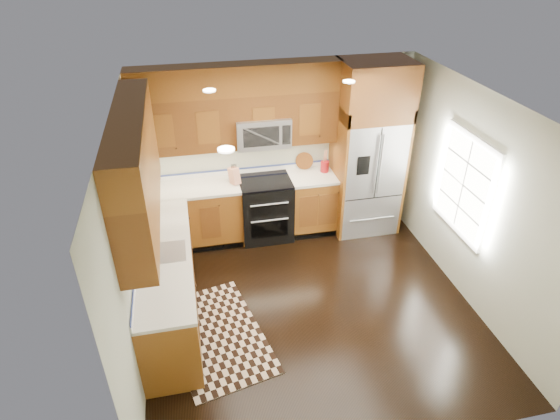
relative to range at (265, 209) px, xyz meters
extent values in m
plane|color=black|center=(0.25, -1.67, -0.47)|extent=(4.00, 4.00, 0.00)
cube|color=#B7BBA9|center=(0.25, 0.33, 0.83)|extent=(4.00, 0.02, 2.60)
cube|color=#B7BBA9|center=(-1.75, -1.67, 0.83)|extent=(0.02, 4.00, 2.60)
cube|color=#B7BBA9|center=(2.25, -1.67, 0.83)|extent=(0.02, 4.00, 2.60)
cube|color=white|center=(2.23, -1.47, 0.93)|extent=(0.04, 1.10, 1.30)
cube|color=white|center=(2.22, -1.47, 0.93)|extent=(0.02, 0.95, 1.15)
cube|color=brown|center=(-1.06, 0.03, -0.02)|extent=(1.37, 0.60, 0.90)
cube|color=brown|center=(0.74, 0.03, -0.02)|extent=(0.72, 0.60, 0.90)
cube|color=brown|center=(-1.45, -1.47, -0.02)|extent=(0.60, 2.40, 0.90)
cube|color=beige|center=(-0.32, 0.03, 0.45)|extent=(2.85, 0.62, 0.04)
cube|color=beige|center=(-1.45, -1.47, 0.45)|extent=(0.62, 2.40, 0.04)
cube|color=brown|center=(-0.32, 0.17, 1.36)|extent=(2.85, 0.33, 0.75)
cube|color=brown|center=(-1.58, -1.47, 1.36)|extent=(0.33, 2.40, 0.75)
cube|color=brown|center=(-0.32, 0.17, 1.93)|extent=(2.85, 0.33, 0.40)
cube|color=brown|center=(-1.58, -1.47, 1.93)|extent=(0.33, 2.40, 0.40)
cube|color=black|center=(0.00, 0.00, -0.01)|extent=(0.76, 0.64, 0.92)
cube|color=black|center=(0.00, 0.00, 0.47)|extent=(0.76, 0.60, 0.02)
cube|color=black|center=(0.00, -0.31, 0.15)|extent=(0.55, 0.01, 0.18)
cube|color=black|center=(0.00, -0.31, -0.17)|extent=(0.55, 0.01, 0.28)
cylinder|color=#B2B2B7|center=(0.00, -0.34, 0.27)|extent=(0.55, 0.02, 0.02)
cylinder|color=#B2B2B7|center=(0.00, -0.34, 0.00)|extent=(0.55, 0.02, 0.02)
cube|color=#B2B2B7|center=(0.00, 0.13, 1.19)|extent=(0.76, 0.40, 0.42)
cube|color=black|center=(-0.05, -0.06, 1.19)|extent=(0.50, 0.01, 0.28)
cube|color=#B2B2B7|center=(1.55, -0.04, 0.43)|extent=(0.90, 0.74, 1.80)
cube|color=black|center=(1.55, -0.41, 0.78)|extent=(0.01, 0.01, 1.08)
cube|color=black|center=(1.33, -0.41, 0.78)|extent=(0.18, 0.01, 0.28)
cube|color=brown|center=(1.08, -0.04, 0.53)|extent=(0.04, 0.74, 2.00)
cube|color=brown|center=(2.02, -0.04, 0.53)|extent=(0.04, 0.74, 2.00)
cube|color=brown|center=(1.55, -0.04, 1.73)|extent=(0.98, 0.74, 0.80)
cube|color=#B2B2B7|center=(-1.45, -1.47, 0.48)|extent=(0.50, 0.42, 0.02)
cylinder|color=#B2B2B7|center=(-1.65, -1.25, 0.61)|extent=(0.02, 0.02, 0.28)
torus|color=#B2B2B7|center=(-1.65, -1.33, 0.75)|extent=(0.18, 0.02, 0.18)
cube|color=black|center=(-0.95, -1.94, -0.46)|extent=(1.32, 1.82, 0.01)
cube|color=tan|center=(-0.44, 0.03, 0.59)|extent=(0.16, 0.18, 0.24)
cylinder|color=maroon|center=(0.94, 0.11, 0.55)|extent=(0.16, 0.16, 0.16)
cylinder|color=brown|center=(0.66, 0.27, 0.48)|extent=(0.33, 0.33, 0.02)
camera|label=1|loc=(-1.05, -5.94, 3.67)|focal=30.00mm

